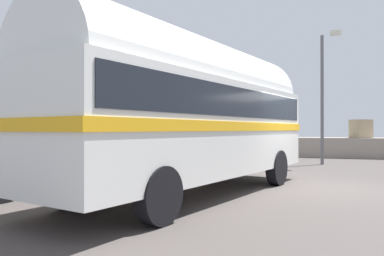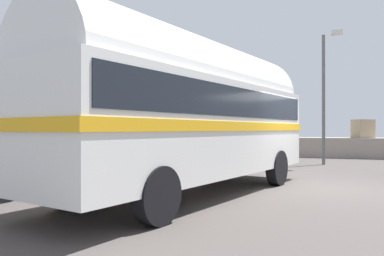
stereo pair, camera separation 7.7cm
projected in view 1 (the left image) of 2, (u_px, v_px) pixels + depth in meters
The scene contains 5 objects.
ground at pixel (314, 188), 9.96m from camera, with size 32.00×26.00×0.02m.
breakwater at pixel (318, 145), 21.10m from camera, with size 31.36×2.03×2.30m.
vintage_coach at pixel (192, 108), 8.77m from camera, with size 4.55×8.91×3.70m.
second_coach at pixel (56, 112), 10.64m from camera, with size 3.58×8.83×3.70m.
lamp_post at pixel (324, 91), 16.31m from camera, with size 0.82×0.87×5.69m.
Camera 1 is at (0.09, -10.48, 1.56)m, focal length 35.06 mm.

